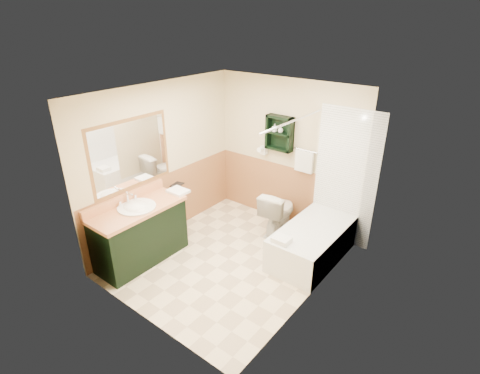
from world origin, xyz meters
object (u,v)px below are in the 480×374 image
object	(u,v)px
vanity	(140,234)
toilet	(278,212)
hair_dryer	(264,150)
soap_bottle_a	(275,130)
wall_shelf	(279,133)
vanity_book	(173,179)
bathtub	(313,242)
soap_bottle_b	(281,130)

from	to	relation	value
vanity	toilet	world-z (taller)	vanity
hair_dryer	soap_bottle_a	xyz separation A→B (m)	(0.21, -0.03, 0.39)
wall_shelf	soap_bottle_a	xyz separation A→B (m)	(-0.09, -0.01, 0.04)
vanity	toilet	bearing A→B (deg)	58.38
hair_dryer	vanity_book	bearing A→B (deg)	-119.17
wall_shelf	vanity_book	xyz separation A→B (m)	(-1.06, -1.34, -0.60)
vanity_book	soap_bottle_a	xyz separation A→B (m)	(0.97, 1.33, 0.64)
bathtub	wall_shelf	bearing A→B (deg)	150.02
soap_bottle_a	vanity_book	bearing A→B (deg)	-126.11
bathtub	soap_bottle_a	bearing A→B (deg)	152.23
vanity_book	soap_bottle_a	size ratio (longest dim) A/B	1.65
bathtub	vanity	bearing A→B (deg)	-140.72
hair_dryer	bathtub	world-z (taller)	hair_dryer
bathtub	soap_bottle_b	bearing A→B (deg)	149.73
wall_shelf	bathtub	world-z (taller)	wall_shelf
vanity	soap_bottle_a	xyz separation A→B (m)	(0.81, 2.16, 1.17)
wall_shelf	vanity_book	distance (m)	1.81
soap_bottle_a	wall_shelf	bearing A→B (deg)	3.23
hair_dryer	soap_bottle_a	size ratio (longest dim) A/B	1.96
toilet	wall_shelf	bearing A→B (deg)	-58.97
toilet	soap_bottle_a	world-z (taller)	soap_bottle_a
hair_dryer	bathtub	xyz separation A→B (m)	(1.33, -0.62, -0.95)
wall_shelf	vanity	size ratio (longest dim) A/B	0.41
wall_shelf	soap_bottle_b	world-z (taller)	wall_shelf
bathtub	toilet	bearing A→B (deg)	160.82
wall_shelf	vanity	distance (m)	2.60
vanity	wall_shelf	bearing A→B (deg)	67.51
vanity_book	soap_bottle_b	distance (m)	1.84
bathtub	soap_bottle_b	world-z (taller)	soap_bottle_b
toilet	hair_dryer	bearing A→B (deg)	-38.43
toilet	vanity_book	size ratio (longest dim) A/B	3.66
bathtub	soap_bottle_a	xyz separation A→B (m)	(-1.11, 0.59, 1.34)
vanity_book	vanity	bearing A→B (deg)	-91.05
bathtub	toilet	xyz separation A→B (m)	(-0.78, 0.27, 0.11)
wall_shelf	bathtub	bearing A→B (deg)	-29.98
wall_shelf	vanity	world-z (taller)	wall_shelf
bathtub	vanity_book	xyz separation A→B (m)	(-2.08, -0.75, 0.70)
bathtub	toilet	size ratio (longest dim) A/B	2.03
wall_shelf	bathtub	xyz separation A→B (m)	(1.03, -0.59, -1.30)
hair_dryer	wall_shelf	bearing A→B (deg)	-4.76
toilet	bathtub	bearing A→B (deg)	154.84
toilet	vanity_book	xyz separation A→B (m)	(-1.30, -1.02, 0.59)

